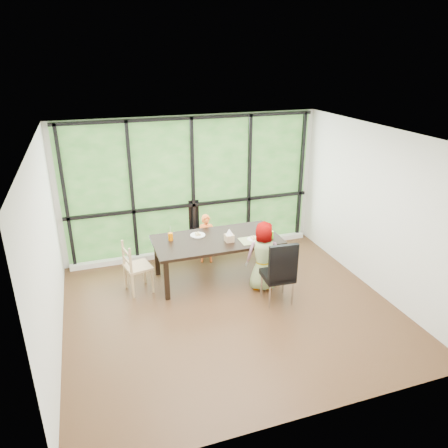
{
  "coord_description": "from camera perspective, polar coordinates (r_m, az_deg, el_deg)",
  "views": [
    {
      "loc": [
        -1.89,
        -5.27,
        3.74
      ],
      "look_at": [
        0.21,
        0.95,
        1.05
      ],
      "focal_mm": 33.7,
      "sensor_mm": 36.0,
      "label": 1
    }
  ],
  "objects": [
    {
      "name": "dining_table",
      "position": [
        7.43,
        -0.98,
        -4.64
      ],
      "size": [
        2.23,
        1.19,
        0.75
      ],
      "primitive_type": "cube",
      "rotation": [
        0.0,
        0.0,
        -0.05
      ],
      "color": "black",
      "rests_on": "ground"
    },
    {
      "name": "chair_interior_leather",
      "position": [
        6.72,
        7.3,
        -6.36
      ],
      "size": [
        0.49,
        0.49,
        1.08
      ],
      "primitive_type": "cube",
      "rotation": [
        0.0,
        0.0,
        3.08
      ],
      "color": "black",
      "rests_on": "ground"
    },
    {
      "name": "ground",
      "position": [
        6.73,
        0.95,
        -11.48
      ],
      "size": [
        5.0,
        5.0,
        0.0
      ],
      "primitive_type": "plane",
      "color": "black",
      "rests_on": "ground"
    },
    {
      "name": "back_wall",
      "position": [
        8.11,
        -4.32,
        5.08
      ],
      "size": [
        5.0,
        0.0,
        5.0
      ],
      "primitive_type": "plane",
      "rotation": [
        1.57,
        0.0,
        0.0
      ],
      "color": "silver",
      "rests_on": "ground"
    },
    {
      "name": "foliage_backdrop",
      "position": [
        8.09,
        -4.28,
        5.04
      ],
      "size": [
        4.8,
        0.02,
        2.65
      ],
      "primitive_type": "cube",
      "color": "#285320",
      "rests_on": "back_wall"
    },
    {
      "name": "tissue",
      "position": [
        7.1,
        0.73,
        -1.05
      ],
      "size": [
        0.12,
        0.12,
        0.11
      ],
      "primitive_type": "cone",
      "color": "white",
      "rests_on": "tissue_box"
    },
    {
      "name": "window_mullions",
      "position": [
        8.05,
        -4.21,
        4.96
      ],
      "size": [
        4.8,
        0.06,
        2.65
      ],
      "primitive_type": null,
      "color": "black",
      "rests_on": "back_wall"
    },
    {
      "name": "white_mug",
      "position": [
        7.61,
        6.05,
        -0.67
      ],
      "size": [
        0.07,
        0.07,
        0.08
      ],
      "primitive_type": "cylinder",
      "color": "white",
      "rests_on": "dining_table"
    },
    {
      "name": "straw_white",
      "position": [
        7.2,
        -7.31,
        -0.93
      ],
      "size": [
        0.01,
        0.04,
        0.2
      ],
      "primitive_type": "cylinder",
      "rotation": [
        0.14,
        0.0,
        0.0
      ],
      "color": "white",
      "rests_on": "orange_cup"
    },
    {
      "name": "tissue_box",
      "position": [
        7.14,
        0.72,
        -1.91
      ],
      "size": [
        0.14,
        0.14,
        0.12
      ],
      "primitive_type": "cube",
      "color": "tan",
      "rests_on": "dining_table"
    },
    {
      "name": "orange_cup",
      "position": [
        7.24,
        -7.27,
        -1.7
      ],
      "size": [
        0.08,
        0.08,
        0.13
      ],
      "primitive_type": "cylinder",
      "color": "#DD6700",
      "rests_on": "dining_table"
    },
    {
      "name": "plate_far",
      "position": [
        7.4,
        -3.58,
        -1.52
      ],
      "size": [
        0.26,
        0.26,
        0.02
      ],
      "primitive_type": "cylinder",
      "color": "white",
      "rests_on": "dining_table"
    },
    {
      "name": "crepe_rolls_far",
      "position": [
        7.39,
        -3.59,
        -1.33
      ],
      "size": [
        0.1,
        0.12,
        0.04
      ],
      "primitive_type": null,
      "color": "tan",
      "rests_on": "plate_far"
    },
    {
      "name": "window_sill",
      "position": [
        8.49,
        -3.9,
        -3.51
      ],
      "size": [
        4.8,
        0.12,
        0.1
      ],
      "primitive_type": "cube",
      "color": "silver",
      "rests_on": "ground"
    },
    {
      "name": "plate_near",
      "position": [
        7.25,
        4.04,
        -2.07
      ],
      "size": [
        0.22,
        0.22,
        0.01
      ],
      "primitive_type": "cylinder",
      "color": "white",
      "rests_on": "dining_table"
    },
    {
      "name": "straw_pink",
      "position": [
        7.27,
        6.46,
        -0.68
      ],
      "size": [
        0.01,
        0.04,
        0.2
      ],
      "primitive_type": "cylinder",
      "rotation": [
        0.14,
        0.0,
        0.0
      ],
      "color": "pink",
      "rests_on": "green_cup"
    },
    {
      "name": "chair_end_beech",
      "position": [
        7.13,
        -11.6,
        -5.68
      ],
      "size": [
        0.48,
        0.5,
        0.9
      ],
      "primitive_type": "cube",
      "rotation": [
        0.0,
        0.0,
        1.78
      ],
      "color": "tan",
      "rests_on": "ground"
    },
    {
      "name": "placemat",
      "position": [
        7.22,
        3.91,
        -2.21
      ],
      "size": [
        0.44,
        0.32,
        0.01
      ],
      "primitive_type": "cube",
      "color": "tan",
      "rests_on": "dining_table"
    },
    {
      "name": "crepe_rolls_near",
      "position": [
        7.24,
        4.04,
        -1.89
      ],
      "size": [
        0.1,
        0.12,
        0.04
      ],
      "primitive_type": null,
      "color": "tan",
      "rests_on": "plate_near"
    },
    {
      "name": "child_toddler",
      "position": [
        7.95,
        -2.4,
        -1.99
      ],
      "size": [
        0.4,
        0.31,
        0.95
      ],
      "primitive_type": "imported",
      "rotation": [
        0.0,
        0.0,
        -0.28
      ],
      "color": "orange",
      "rests_on": "ground"
    },
    {
      "name": "chair_window_leather",
      "position": [
        8.26,
        -2.9,
        -0.54
      ],
      "size": [
        0.48,
        0.48,
        1.08
      ],
      "primitive_type": "cube",
      "rotation": [
        0.0,
        0.0,
        0.04
      ],
      "color": "black",
      "rests_on": "ground"
    },
    {
      "name": "green_cup",
      "position": [
        7.31,
        6.42,
        -1.44
      ],
      "size": [
        0.08,
        0.08,
        0.13
      ],
      "primitive_type": "cylinder",
      "color": "#5BD827",
      "rests_on": "dining_table"
    },
    {
      "name": "child_older",
      "position": [
        7.03,
        5.52,
        -4.34
      ],
      "size": [
        0.67,
        0.54,
        1.2
      ],
      "primitive_type": "imported",
      "rotation": [
        0.0,
        0.0,
        2.83
      ],
      "color": "gray",
      "rests_on": "ground"
    }
  ]
}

